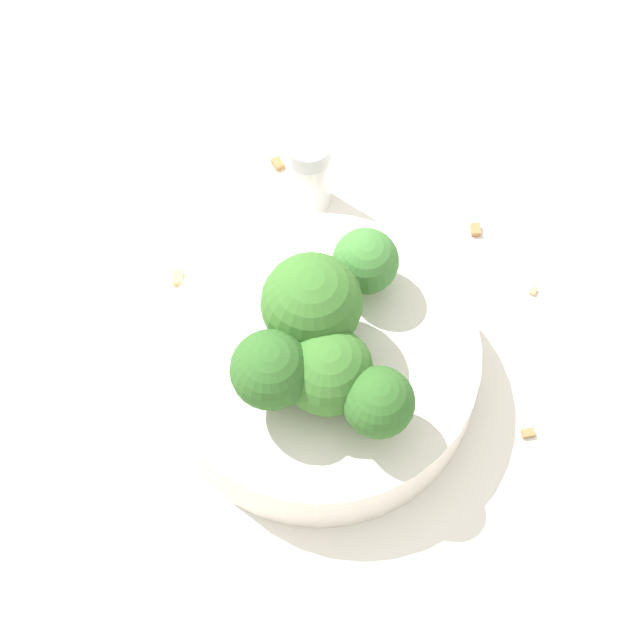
# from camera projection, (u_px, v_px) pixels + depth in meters

# --- Properties ---
(ground_plane) EXTENTS (3.00, 3.00, 0.00)m
(ground_plane) POSITION_uv_depth(u_px,v_px,m) (320.00, 380.00, 0.66)
(ground_plane) COLOR silver
(bowl) EXTENTS (0.19, 0.19, 0.04)m
(bowl) POSITION_uv_depth(u_px,v_px,m) (320.00, 365.00, 0.64)
(bowl) COLOR silver
(bowl) RESTS_ON ground_plane
(broccoli_floret_0) EXTENTS (0.04, 0.04, 0.05)m
(broccoli_floret_0) POSITION_uv_depth(u_px,v_px,m) (365.00, 262.00, 0.61)
(broccoli_floret_0) COLOR #84AD66
(broccoli_floret_0) RESTS_ON bowl
(broccoli_floret_1) EXTENTS (0.05, 0.05, 0.05)m
(broccoli_floret_1) POSITION_uv_depth(u_px,v_px,m) (328.00, 372.00, 0.58)
(broccoli_floret_1) COLOR #84AD66
(broccoli_floret_1) RESTS_ON bowl
(broccoli_floret_2) EXTENTS (0.06, 0.06, 0.07)m
(broccoli_floret_2) POSITION_uv_depth(u_px,v_px,m) (307.00, 307.00, 0.58)
(broccoli_floret_2) COLOR #84AD66
(broccoli_floret_2) RESTS_ON bowl
(broccoli_floret_3) EXTENTS (0.04, 0.04, 0.06)m
(broccoli_floret_3) POSITION_uv_depth(u_px,v_px,m) (271.00, 371.00, 0.57)
(broccoli_floret_3) COLOR #7A9E5B
(broccoli_floret_3) RESTS_ON bowl
(broccoli_floret_4) EXTENTS (0.04, 0.04, 0.05)m
(broccoli_floret_4) POSITION_uv_depth(u_px,v_px,m) (378.00, 404.00, 0.57)
(broccoli_floret_4) COLOR #8EB770
(broccoli_floret_4) RESTS_ON bowl
(pepper_shaker) EXTENTS (0.03, 0.03, 0.06)m
(pepper_shaker) POSITION_uv_depth(u_px,v_px,m) (309.00, 172.00, 0.69)
(pepper_shaker) COLOR silver
(pepper_shaker) RESTS_ON ground_plane
(almond_crumb_0) EXTENTS (0.01, 0.01, 0.01)m
(almond_crumb_0) POSITION_uv_depth(u_px,v_px,m) (278.00, 162.00, 0.73)
(almond_crumb_0) COLOR olive
(almond_crumb_0) RESTS_ON ground_plane
(almond_crumb_1) EXTENTS (0.01, 0.01, 0.01)m
(almond_crumb_1) POSITION_uv_depth(u_px,v_px,m) (177.00, 276.00, 0.68)
(almond_crumb_1) COLOR tan
(almond_crumb_1) RESTS_ON ground_plane
(almond_crumb_2) EXTENTS (0.01, 0.01, 0.01)m
(almond_crumb_2) POSITION_uv_depth(u_px,v_px,m) (528.00, 432.00, 0.64)
(almond_crumb_2) COLOR olive
(almond_crumb_2) RESTS_ON ground_plane
(almond_crumb_3) EXTENTS (0.01, 0.01, 0.01)m
(almond_crumb_3) POSITION_uv_depth(u_px,v_px,m) (534.00, 290.00, 0.68)
(almond_crumb_3) COLOR tan
(almond_crumb_3) RESTS_ON ground_plane
(almond_crumb_4) EXTENTS (0.01, 0.01, 0.01)m
(almond_crumb_4) POSITION_uv_depth(u_px,v_px,m) (476.00, 228.00, 0.70)
(almond_crumb_4) COLOR olive
(almond_crumb_4) RESTS_ON ground_plane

